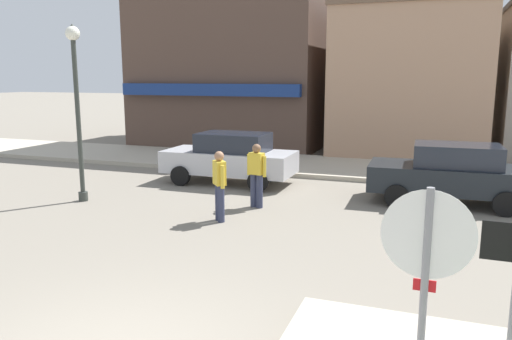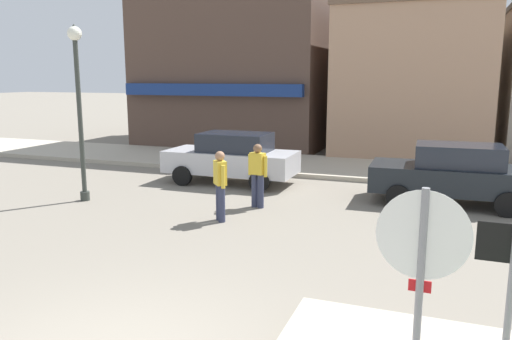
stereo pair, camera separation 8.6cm
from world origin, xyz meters
name	(u,v)px [view 2 (the right image)]	position (x,y,z in m)	size (l,w,h in m)	color
kerb_far	(336,167)	(0.00, 13.11, 0.07)	(80.00, 4.00, 0.15)	#B7AD99
stop_sign	(421,273)	(3.31, 0.24, 1.52)	(0.82, 0.07, 2.30)	gray
one_way_sign	(509,306)	(4.04, 0.22, 1.33)	(0.60, 0.06, 2.10)	gray
lamp_post	(78,88)	(-5.36, 6.29, 2.96)	(0.36, 0.36, 4.54)	#333833
parked_car_nearest	(232,157)	(-2.56, 9.70, 0.81)	(4.00, 1.89, 1.56)	#B7B7BC
parked_car_second	(453,174)	(3.77, 9.24, 0.81)	(4.04, 1.95, 1.56)	black
pedestrian_crossing_near	(220,184)	(-1.18, 5.80, 0.87)	(0.43, 0.48, 1.61)	#2D334C
pedestrian_crossing_far	(258,174)	(-0.81, 7.22, 0.87)	(0.56, 0.30, 1.61)	#2D334C
building_corner_shop	(248,58)	(-5.79, 19.37, 4.16)	(8.76, 9.02, 8.31)	brown
building_storefront_left_near	(415,81)	(2.21, 18.77, 3.04)	(6.06, 7.98, 6.07)	tan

